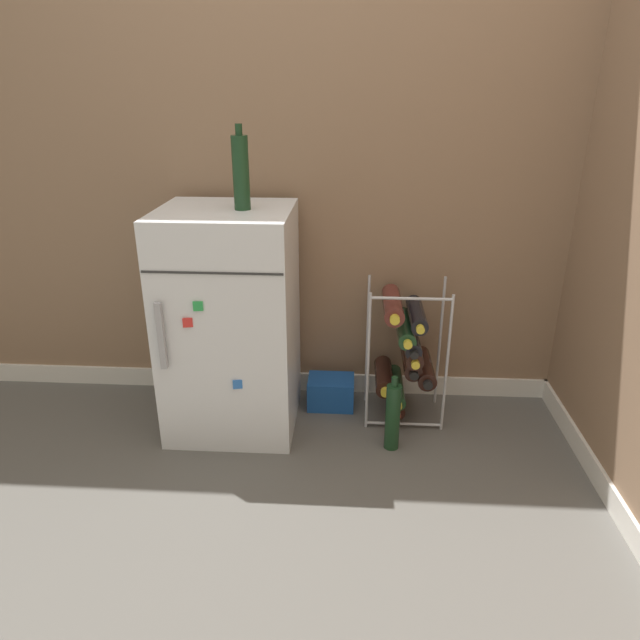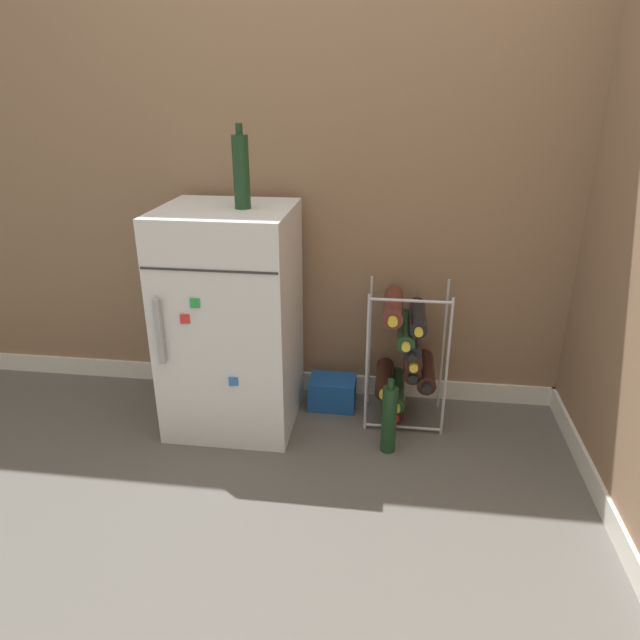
# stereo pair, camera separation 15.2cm
# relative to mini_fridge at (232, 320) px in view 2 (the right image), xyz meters

# --- Properties ---
(ground_plane) EXTENTS (14.00, 14.00, 0.00)m
(ground_plane) POSITION_rel_mini_fridge_xyz_m (0.46, -0.43, -0.47)
(ground_plane) COLOR #56544F
(wall_back) EXTENTS (6.91, 0.07, 2.50)m
(wall_back) POSITION_rel_mini_fridge_xyz_m (0.46, 0.32, 0.77)
(wall_back) COLOR #84664C
(wall_back) RESTS_ON ground_plane
(mini_fridge) EXTENTS (0.52, 0.52, 0.93)m
(mini_fridge) POSITION_rel_mini_fridge_xyz_m (0.00, 0.00, 0.00)
(mini_fridge) COLOR silver
(mini_fridge) RESTS_ON ground_plane
(wine_rack) EXTENTS (0.33, 0.33, 0.61)m
(wine_rack) POSITION_rel_mini_fridge_xyz_m (0.72, 0.09, -0.16)
(wine_rack) COLOR #B2B2B7
(wine_rack) RESTS_ON ground_plane
(soda_box) EXTENTS (0.21, 0.15, 0.14)m
(soda_box) POSITION_rel_mini_fridge_xyz_m (0.41, 0.15, -0.40)
(soda_box) COLOR #194C9E
(soda_box) RESTS_ON ground_plane
(fridge_top_bottle) EXTENTS (0.06, 0.06, 0.31)m
(fridge_top_bottle) POSITION_rel_mini_fridge_xyz_m (0.07, -0.00, 0.60)
(fridge_top_bottle) COLOR #19381E
(fridge_top_bottle) RESTS_ON mini_fridge
(loose_bottle_floor) EXTENTS (0.06, 0.06, 0.32)m
(loose_bottle_floor) POSITION_rel_mini_fridge_xyz_m (0.67, -0.17, -0.32)
(loose_bottle_floor) COLOR #19381E
(loose_bottle_floor) RESTS_ON ground_plane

